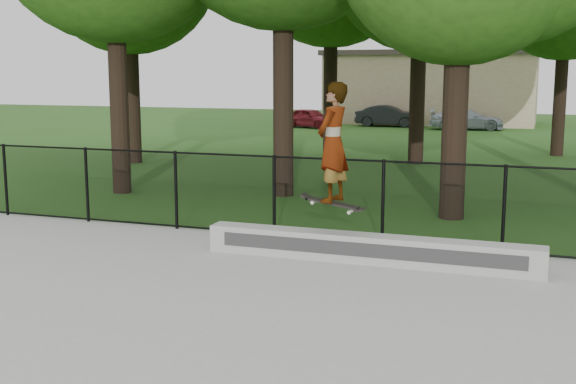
{
  "coord_description": "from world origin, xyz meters",
  "views": [
    {
      "loc": [
        4.56,
        -6.13,
        3.03
      ],
      "look_at": [
        0.87,
        4.2,
        1.2
      ],
      "focal_mm": 45.0,
      "sensor_mm": 36.0,
      "label": 1
    }
  ],
  "objects_px": {
    "car_a": "(310,118)",
    "car_b": "(388,116)",
    "skater_airborne": "(333,144)",
    "grind_ledge": "(369,249)",
    "car_c": "(466,119)"
  },
  "relations": [
    {
      "from": "grind_ledge",
      "to": "skater_airborne",
      "type": "xyz_separation_m",
      "value": [
        -0.59,
        -0.05,
        1.64
      ]
    },
    {
      "from": "car_a",
      "to": "car_c",
      "type": "distance_m",
      "value": 8.36
    },
    {
      "from": "skater_airborne",
      "to": "car_b",
      "type": "bearing_deg",
      "value": 100.15
    },
    {
      "from": "skater_airborne",
      "to": "car_a",
      "type": "bearing_deg",
      "value": 108.59
    },
    {
      "from": "car_a",
      "to": "skater_airborne",
      "type": "relative_size",
      "value": 1.55
    },
    {
      "from": "car_a",
      "to": "car_b",
      "type": "height_order",
      "value": "car_b"
    },
    {
      "from": "car_b",
      "to": "skater_airborne",
      "type": "distance_m",
      "value": 29.91
    },
    {
      "from": "grind_ledge",
      "to": "skater_airborne",
      "type": "distance_m",
      "value": 1.74
    },
    {
      "from": "grind_ledge",
      "to": "car_a",
      "type": "xyz_separation_m",
      "value": [
        -9.7,
        27.02,
        0.26
      ]
    },
    {
      "from": "grind_ledge",
      "to": "car_c",
      "type": "relative_size",
      "value": 1.5
    },
    {
      "from": "car_b",
      "to": "grind_ledge",
      "type": "bearing_deg",
      "value": -170.55
    },
    {
      "from": "grind_ledge",
      "to": "car_b",
      "type": "distance_m",
      "value": 29.95
    },
    {
      "from": "car_b",
      "to": "car_a",
      "type": "bearing_deg",
      "value": 119.66
    },
    {
      "from": "grind_ledge",
      "to": "car_c",
      "type": "xyz_separation_m",
      "value": [
        -1.48,
        28.55,
        0.28
      ]
    },
    {
      "from": "car_a",
      "to": "skater_airborne",
      "type": "xyz_separation_m",
      "value": [
        9.1,
        -27.07,
        1.38
      ]
    }
  ]
}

